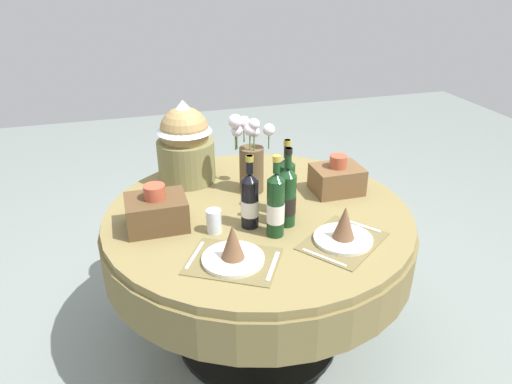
{
  "coord_description": "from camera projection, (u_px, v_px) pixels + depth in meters",
  "views": [
    {
      "loc": [
        -0.55,
        -1.85,
        1.79
      ],
      "look_at": [
        0.0,
        0.03,
        0.81
      ],
      "focal_mm": 33.81,
      "sensor_mm": 36.0,
      "label": 1
    }
  ],
  "objects": [
    {
      "name": "ground",
      "position": [
        258.0,
        334.0,
        2.52
      ],
      "size": [
        8.0,
        8.0,
        0.0
      ],
      "primitive_type": "plane",
      "color": "gray"
    },
    {
      "name": "dining_table",
      "position": [
        258.0,
        238.0,
        2.26
      ],
      "size": [
        1.42,
        1.42,
        0.73
      ],
      "color": "olive",
      "rests_on": "ground"
    },
    {
      "name": "place_setting_left",
      "position": [
        233.0,
        251.0,
        1.82
      ],
      "size": [
        0.42,
        0.4,
        0.16
      ],
      "color": "brown",
      "rests_on": "dining_table"
    },
    {
      "name": "place_setting_right",
      "position": [
        344.0,
        231.0,
        1.94
      ],
      "size": [
        0.43,
        0.41,
        0.16
      ],
      "color": "brown",
      "rests_on": "dining_table"
    },
    {
      "name": "flower_vase",
      "position": [
        250.0,
        157.0,
        2.31
      ],
      "size": [
        0.22,
        0.18,
        0.4
      ],
      "color": "brown",
      "rests_on": "dining_table"
    },
    {
      "name": "wine_bottle_left",
      "position": [
        286.0,
        186.0,
        2.13
      ],
      "size": [
        0.08,
        0.08,
        0.35
      ],
      "color": "#143819",
      "rests_on": "dining_table"
    },
    {
      "name": "wine_bottle_centre",
      "position": [
        250.0,
        200.0,
        2.02
      ],
      "size": [
        0.08,
        0.08,
        0.33
      ],
      "color": "black",
      "rests_on": "dining_table"
    },
    {
      "name": "wine_bottle_right",
      "position": [
        287.0,
        197.0,
        2.03
      ],
      "size": [
        0.08,
        0.08,
        0.35
      ],
      "color": "#143819",
      "rests_on": "dining_table"
    },
    {
      "name": "wine_bottle_rear",
      "position": [
        276.0,
        205.0,
        1.95
      ],
      "size": [
        0.07,
        0.07,
        0.36
      ],
      "color": "#143819",
      "rests_on": "dining_table"
    },
    {
      "name": "tumbler_mid",
      "position": [
        214.0,
        221.0,
        2.01
      ],
      "size": [
        0.06,
        0.06,
        0.1
      ],
      "primitive_type": "cylinder",
      "color": "silver",
      "rests_on": "dining_table"
    },
    {
      "name": "gift_tub_back_left",
      "position": [
        185.0,
        139.0,
        2.4
      ],
      "size": [
        0.29,
        0.29,
        0.42
      ],
      "color": "olive",
      "rests_on": "dining_table"
    },
    {
      "name": "woven_basket_side_left",
      "position": [
        157.0,
        211.0,
        2.04
      ],
      "size": [
        0.25,
        0.2,
        0.2
      ],
      "color": "brown",
      "rests_on": "dining_table"
    },
    {
      "name": "woven_basket_side_right",
      "position": [
        337.0,
        178.0,
        2.35
      ],
      "size": [
        0.23,
        0.18,
        0.19
      ],
      "color": "brown",
      "rests_on": "dining_table"
    }
  ]
}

